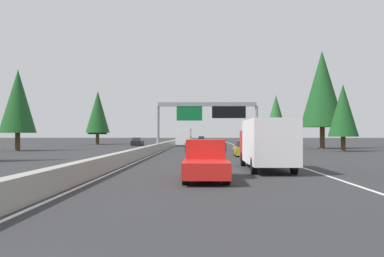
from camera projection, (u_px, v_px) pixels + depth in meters
name	position (u px, v px, depth m)	size (l,w,h in m)	color
ground_plane	(168.00, 148.00, 64.80)	(320.00, 320.00, 0.00)	#2D2D30
median_barrier	(174.00, 142.00, 84.80)	(180.00, 0.56, 0.90)	#9E9B93
shoulder_stripe_right	(237.00, 146.00, 74.54)	(160.00, 0.16, 0.01)	silver
shoulder_stripe_median	(174.00, 146.00, 74.79)	(160.00, 0.16, 0.01)	silver
sign_gantry_overhead	(209.00, 112.00, 52.86)	(0.50, 12.68, 6.09)	gray
pickup_near_center	(206.00, 160.00, 19.92)	(5.60, 2.00, 1.86)	red
box_truck_mid_center	(266.00, 143.00, 24.96)	(8.50, 2.40, 2.95)	white
bus_near_right	(184.00, 136.00, 77.17)	(11.50, 2.55, 3.10)	white
sedan_mid_left	(201.00, 139.00, 119.43)	(4.40, 1.80, 1.47)	black
sedan_distant_a	(244.00, 149.00, 40.28)	(4.40, 1.80, 1.47)	#AD931E
oncoming_near	(137.00, 142.00, 76.09)	(4.40, 1.80, 1.47)	black
conifer_right_near	(343.00, 110.00, 51.38)	(3.61, 3.61, 8.21)	#4C3823
conifer_right_mid	(322.00, 89.00, 61.32)	(6.26, 6.26, 14.23)	#4C3823
conifer_right_far	(276.00, 115.00, 74.44)	(3.95, 3.95, 8.98)	#4C3823
conifer_left_near	(18.00, 101.00, 53.19)	(4.52, 4.52, 10.28)	#4C3823
conifer_left_mid	(98.00, 112.00, 84.51)	(4.73, 4.73, 10.74)	#4C3823
conifer_left_far	(97.00, 117.00, 86.71)	(4.06, 4.06, 9.24)	#4C3823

